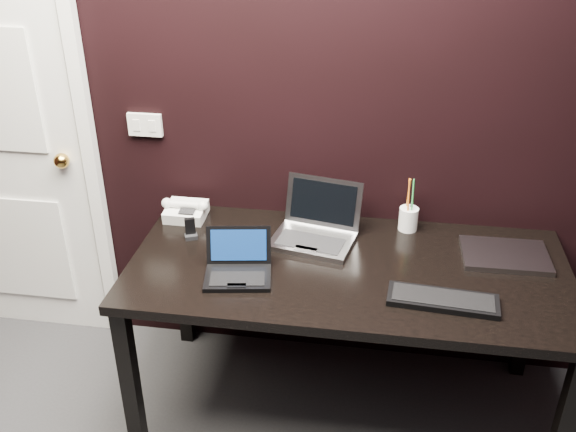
# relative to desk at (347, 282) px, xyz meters

# --- Properties ---
(wall_back) EXTENTS (4.00, 0.00, 4.00)m
(wall_back) POSITION_rel_desk_xyz_m (-0.30, 0.40, 0.64)
(wall_back) COLOR black
(wall_back) RESTS_ON ground
(wall_switch) EXTENTS (0.15, 0.02, 0.10)m
(wall_switch) POSITION_rel_desk_xyz_m (-0.92, 0.39, 0.46)
(wall_switch) COLOR silver
(wall_switch) RESTS_ON wall_back
(desk) EXTENTS (1.70, 0.80, 0.74)m
(desk) POSITION_rel_desk_xyz_m (0.00, 0.00, 0.00)
(desk) COLOR black
(desk) RESTS_ON ground
(netbook) EXTENTS (0.28, 0.26, 0.16)m
(netbook) POSITION_rel_desk_xyz_m (-0.41, -0.13, 0.11)
(netbook) COLOR black
(netbook) RESTS_ON desk
(silver_laptop) EXTENTS (0.37, 0.35, 0.22)m
(silver_laptop) POSITION_rel_desk_xyz_m (-0.15, 0.18, 0.12)
(silver_laptop) COLOR #A5A5AA
(silver_laptop) RESTS_ON desk
(ext_keyboard) EXTENTS (0.40, 0.16, 0.02)m
(ext_keyboard) POSITION_rel_desk_xyz_m (0.35, -0.19, 0.09)
(ext_keyboard) COLOR black
(ext_keyboard) RESTS_ON desk
(closed_laptop) EXTENTS (0.34, 0.24, 0.02)m
(closed_laptop) POSITION_rel_desk_xyz_m (0.61, 0.15, 0.09)
(closed_laptop) COLOR #99999E
(closed_laptop) RESTS_ON desk
(desk_phone) EXTENTS (0.21, 0.16, 0.10)m
(desk_phone) POSITION_rel_desk_xyz_m (-0.73, 0.27, 0.12)
(desk_phone) COLOR silver
(desk_phone) RESTS_ON desk
(mobile_phone) EXTENTS (0.06, 0.06, 0.09)m
(mobile_phone) POSITION_rel_desk_xyz_m (-0.66, 0.11, 0.11)
(mobile_phone) COLOR black
(mobile_phone) RESTS_ON desk
(pen_cup) EXTENTS (0.10, 0.10, 0.24)m
(pen_cup) POSITION_rel_desk_xyz_m (0.23, 0.32, 0.13)
(pen_cup) COLOR white
(pen_cup) RESTS_ON desk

